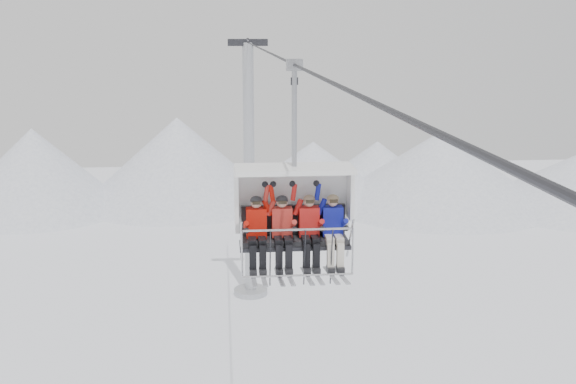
{
  "coord_description": "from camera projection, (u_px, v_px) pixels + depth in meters",
  "views": [
    {
      "loc": [
        -1.35,
        -14.73,
        13.94
      ],
      "look_at": [
        0.0,
        0.0,
        10.6
      ],
      "focal_mm": 45.0,
      "sensor_mm": 36.0,
      "label": 1
    }
  ],
  "objects": [
    {
      "name": "skier_center_left",
      "position": [
        282.0,
        230.0,
        13.79
      ],
      "size": [
        0.39,
        1.69,
        1.56
      ],
      "color": "red",
      "rests_on": "chairlift_carrier"
    },
    {
      "name": "ridgeline",
      "position": [
        220.0,
        172.0,
        57.58
      ],
      "size": [
        72.0,
        21.0,
        7.0
      ],
      "color": "white",
      "rests_on": "ground"
    },
    {
      "name": "skier_far_left",
      "position": [
        257.0,
        231.0,
        13.75
      ],
      "size": [
        0.39,
        1.69,
        1.56
      ],
      "color": "red",
      "rests_on": "chairlift_carrier"
    },
    {
      "name": "haul_cable",
      "position": [
        288.0,
        62.0,
        14.57
      ],
      "size": [
        0.06,
        50.0,
        0.06
      ],
      "primitive_type": "cylinder",
      "rotation": [
        1.57,
        0.0,
        0.0
      ],
      "color": "#2A2A2E",
      "rests_on": "lift_tower_left"
    },
    {
      "name": "chairlift_carrier",
      "position": [
        294.0,
        203.0,
        14.01
      ],
      "size": [
        2.27,
        1.17,
        3.98
      ],
      "color": "black",
      "rests_on": "haul_cable"
    },
    {
      "name": "lift_tower_right",
      "position": [
        249.0,
        189.0,
        37.59
      ],
      "size": [
        2.0,
        1.8,
        13.48
      ],
      "color": "#A8ABAF",
      "rests_on": "ground"
    },
    {
      "name": "skier_far_right",
      "position": [
        333.0,
        229.0,
        13.88
      ],
      "size": [
        0.39,
        1.69,
        1.56
      ],
      "color": "#121896",
      "rests_on": "chairlift_carrier"
    },
    {
      "name": "skier_center_right",
      "position": [
        310.0,
        229.0,
        13.84
      ],
      "size": [
        0.39,
        1.69,
        1.56
      ],
      "color": "red",
      "rests_on": "chairlift_carrier"
    }
  ]
}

